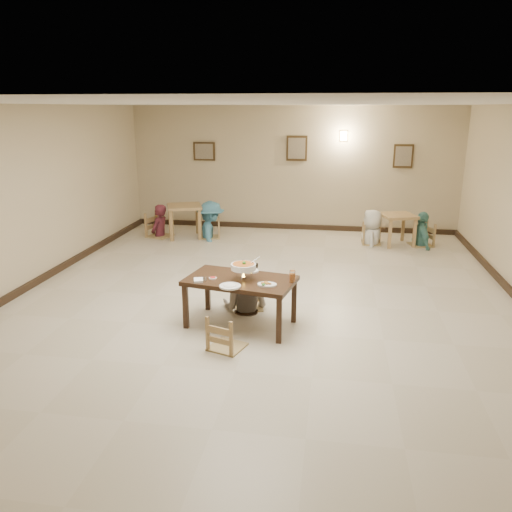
% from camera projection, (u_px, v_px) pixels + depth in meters
% --- Properties ---
extents(floor, '(10.00, 10.00, 0.00)m').
position_uv_depth(floor, '(263.00, 301.00, 7.90)').
color(floor, beige).
rests_on(floor, ground).
extents(ceiling, '(10.00, 10.00, 0.00)m').
position_uv_depth(ceiling, '(263.00, 103.00, 7.04)').
color(ceiling, silver).
rests_on(ceiling, wall_back).
extents(wall_back, '(10.00, 0.00, 10.00)m').
position_uv_depth(wall_back, '(292.00, 169.00, 12.20)').
color(wall_back, '#C1AE8B').
rests_on(wall_back, floor).
extents(wall_front, '(10.00, 0.00, 10.00)m').
position_uv_depth(wall_front, '(132.00, 381.00, 2.73)').
color(wall_front, '#C1AE8B').
rests_on(wall_front, floor).
extents(wall_left, '(0.00, 10.00, 10.00)m').
position_uv_depth(wall_left, '(19.00, 200.00, 8.07)').
color(wall_left, '#C1AE8B').
rests_on(wall_left, floor).
extents(baseboard_back, '(8.00, 0.06, 0.12)m').
position_uv_depth(baseboard_back, '(291.00, 227.00, 12.58)').
color(baseboard_back, black).
rests_on(baseboard_back, floor).
extents(baseboard_left, '(0.06, 10.00, 0.12)m').
position_uv_depth(baseboard_left, '(32.00, 284.00, 8.48)').
color(baseboard_left, black).
rests_on(baseboard_left, floor).
extents(picture_a, '(0.55, 0.04, 0.45)m').
position_uv_depth(picture_a, '(204.00, 151.00, 12.38)').
color(picture_a, '#332311').
rests_on(picture_a, wall_back).
extents(picture_b, '(0.50, 0.04, 0.60)m').
position_uv_depth(picture_b, '(297.00, 148.00, 12.00)').
color(picture_b, '#332311').
rests_on(picture_b, wall_back).
extents(picture_c, '(0.45, 0.04, 0.55)m').
position_uv_depth(picture_c, '(403.00, 156.00, 11.67)').
color(picture_c, '#332311').
rests_on(picture_c, wall_back).
extents(wall_sconce, '(0.16, 0.05, 0.22)m').
position_uv_depth(wall_sconce, '(344.00, 136.00, 11.75)').
color(wall_sconce, '#FFD88C').
rests_on(wall_sconce, wall_back).
extents(main_table, '(1.60, 1.09, 0.69)m').
position_uv_depth(main_table, '(240.00, 284.00, 6.87)').
color(main_table, '#331F12').
rests_on(main_table, floor).
extents(chair_far, '(0.41, 0.41, 0.87)m').
position_uv_depth(chair_far, '(248.00, 281.00, 7.51)').
color(chair_far, tan).
rests_on(chair_far, floor).
extents(chair_near, '(0.41, 0.41, 0.87)m').
position_uv_depth(chair_near, '(227.00, 316.00, 6.24)').
color(chair_near, tan).
rests_on(chair_near, floor).
extents(main_diner, '(0.86, 0.72, 1.56)m').
position_uv_depth(main_diner, '(245.00, 260.00, 7.36)').
color(main_diner, gray).
rests_on(main_diner, floor).
extents(curry_warmer, '(0.38, 0.34, 0.31)m').
position_uv_depth(curry_warmer, '(243.00, 267.00, 6.76)').
color(curry_warmer, silver).
rests_on(curry_warmer, main_table).
extents(rice_plate_far, '(0.32, 0.32, 0.07)m').
position_uv_depth(rice_plate_far, '(248.00, 270.00, 7.14)').
color(rice_plate_far, white).
rests_on(rice_plate_far, main_table).
extents(rice_plate_near, '(0.28, 0.28, 0.06)m').
position_uv_depth(rice_plate_near, '(230.00, 286.00, 6.52)').
color(rice_plate_near, white).
rests_on(rice_plate_near, main_table).
extents(fried_plate, '(0.26, 0.26, 0.06)m').
position_uv_depth(fried_plate, '(267.00, 284.00, 6.57)').
color(fried_plate, white).
rests_on(fried_plate, main_table).
extents(chili_dish, '(0.11, 0.11, 0.02)m').
position_uv_depth(chili_dish, '(213.00, 278.00, 6.83)').
color(chili_dish, white).
rests_on(chili_dish, main_table).
extents(napkin_cutlery, '(0.19, 0.26, 0.03)m').
position_uv_depth(napkin_cutlery, '(199.00, 280.00, 6.74)').
color(napkin_cutlery, white).
rests_on(napkin_cutlery, main_table).
extents(drink_glass, '(0.08, 0.08, 0.16)m').
position_uv_depth(drink_glass, '(292.00, 277.00, 6.69)').
color(drink_glass, white).
rests_on(drink_glass, main_table).
extents(bg_table_left, '(0.99, 0.99, 0.77)m').
position_uv_depth(bg_table_left, '(184.00, 211.00, 11.63)').
color(bg_table_left, '#A38051').
rests_on(bg_table_left, floor).
extents(bg_table_right, '(0.87, 0.87, 0.69)m').
position_uv_depth(bg_table_right, '(397.00, 220.00, 11.00)').
color(bg_table_right, '#A38051').
rests_on(bg_table_right, floor).
extents(bg_chair_ll, '(0.51, 0.51, 1.08)m').
position_uv_depth(bg_chair_ll, '(159.00, 214.00, 11.69)').
color(bg_chair_ll, tan).
rests_on(bg_chair_ll, floor).
extents(bg_chair_lr, '(0.41, 0.41, 0.87)m').
position_uv_depth(bg_chair_lr, '(211.00, 220.00, 11.64)').
color(bg_chair_lr, tan).
rests_on(bg_chair_lr, floor).
extents(bg_chair_rl, '(0.41, 0.41, 0.87)m').
position_uv_depth(bg_chair_rl, '(372.00, 225.00, 11.10)').
color(bg_chair_rl, tan).
rests_on(bg_chair_rl, floor).
extents(bg_chair_rr, '(0.45, 0.45, 0.97)m').
position_uv_depth(bg_chair_rr, '(422.00, 224.00, 10.95)').
color(bg_chair_rr, tan).
rests_on(bg_chair_rr, floor).
extents(bg_diner_a, '(0.48, 0.63, 1.54)m').
position_uv_depth(bg_diner_a, '(158.00, 205.00, 11.63)').
color(bg_diner_a, '#501C27').
rests_on(bg_diner_a, floor).
extents(bg_diner_b, '(0.97, 1.26, 1.72)m').
position_uv_depth(bg_diner_b, '(210.00, 201.00, 11.51)').
color(bg_diner_b, teal).
rests_on(bg_diner_b, floor).
extents(bg_diner_c, '(0.51, 0.77, 1.56)m').
position_uv_depth(bg_diner_c, '(373.00, 210.00, 11.00)').
color(bg_diner_c, silver).
rests_on(bg_diner_c, floor).
extents(bg_diner_d, '(0.56, 0.95, 1.52)m').
position_uv_depth(bg_diner_d, '(424.00, 212.00, 10.87)').
color(bg_diner_d, '#53988F').
rests_on(bg_diner_d, floor).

